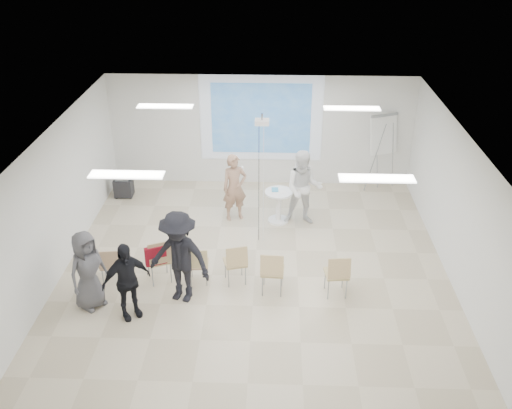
{
  "coord_description": "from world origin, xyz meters",
  "views": [
    {
      "loc": [
        0.38,
        -9.74,
        6.82
      ],
      "look_at": [
        0.0,
        0.8,
        1.25
      ],
      "focal_mm": 40.0,
      "sensor_mm": 36.0,
      "label": 1
    }
  ],
  "objects_px": {
    "pedestal_table": "(279,204)",
    "chair_left_inner": "(198,263)",
    "chair_far_left": "(110,263)",
    "flipchart_easel": "(383,135)",
    "player_right": "(304,184)",
    "audience_mid": "(179,252)",
    "chair_right_inner": "(272,270)",
    "chair_right_far": "(337,272)",
    "chair_left_mid": "(159,258)",
    "chair_center": "(236,261)",
    "audience_left": "(126,276)",
    "av_cart": "(123,185)",
    "audience_outer": "(87,266)",
    "player_left": "(235,183)",
    "laptop": "(199,262)"
  },
  "relations": [
    {
      "from": "player_right",
      "to": "audience_mid",
      "type": "height_order",
      "value": "audience_mid"
    },
    {
      "from": "laptop",
      "to": "flipchart_easel",
      "type": "xyz_separation_m",
      "value": [
        4.29,
        4.44,
        1.09
      ]
    },
    {
      "from": "player_left",
      "to": "chair_right_far",
      "type": "distance_m",
      "value": 3.79
    },
    {
      "from": "audience_outer",
      "to": "av_cart",
      "type": "relative_size",
      "value": 2.56
    },
    {
      "from": "pedestal_table",
      "to": "av_cart",
      "type": "bearing_deg",
      "value": 163.62
    },
    {
      "from": "audience_mid",
      "to": "chair_right_inner",
      "type": "bearing_deg",
      "value": 25.28
    },
    {
      "from": "chair_center",
      "to": "chair_right_inner",
      "type": "relative_size",
      "value": 0.96
    },
    {
      "from": "audience_left",
      "to": "flipchart_easel",
      "type": "distance_m",
      "value": 7.84
    },
    {
      "from": "chair_far_left",
      "to": "chair_center",
      "type": "xyz_separation_m",
      "value": [
        2.51,
        0.09,
        0.06
      ]
    },
    {
      "from": "player_right",
      "to": "chair_right_far",
      "type": "distance_m",
      "value": 2.99
    },
    {
      "from": "chair_left_inner",
      "to": "chair_right_inner",
      "type": "height_order",
      "value": "chair_right_inner"
    },
    {
      "from": "chair_far_left",
      "to": "flipchart_easel",
      "type": "distance_m",
      "value": 7.68
    },
    {
      "from": "chair_center",
      "to": "audience_mid",
      "type": "relative_size",
      "value": 0.43
    },
    {
      "from": "av_cart",
      "to": "chair_left_mid",
      "type": "bearing_deg",
      "value": -67.02
    },
    {
      "from": "player_right",
      "to": "av_cart",
      "type": "xyz_separation_m",
      "value": [
        -4.63,
        1.23,
        -0.7
      ]
    },
    {
      "from": "player_right",
      "to": "flipchart_easel",
      "type": "distance_m",
      "value": 2.92
    },
    {
      "from": "chair_left_inner",
      "to": "audience_left",
      "type": "bearing_deg",
      "value": -141.68
    },
    {
      "from": "chair_right_inner",
      "to": "audience_mid",
      "type": "xyz_separation_m",
      "value": [
        -1.75,
        -0.22,
        0.51
      ]
    },
    {
      "from": "player_right",
      "to": "audience_mid",
      "type": "xyz_separation_m",
      "value": [
        -2.45,
        -3.08,
        0.05
      ]
    },
    {
      "from": "chair_center",
      "to": "audience_outer",
      "type": "relative_size",
      "value": 0.51
    },
    {
      "from": "chair_center",
      "to": "audience_mid",
      "type": "distance_m",
      "value": 1.27
    },
    {
      "from": "player_left",
      "to": "audience_left",
      "type": "distance_m",
      "value": 4.17
    },
    {
      "from": "chair_left_mid",
      "to": "flipchart_easel",
      "type": "height_order",
      "value": "flipchart_easel"
    },
    {
      "from": "chair_center",
      "to": "chair_right_inner",
      "type": "distance_m",
      "value": 0.79
    },
    {
      "from": "chair_left_mid",
      "to": "audience_outer",
      "type": "bearing_deg",
      "value": -169.59
    },
    {
      "from": "pedestal_table",
      "to": "audience_mid",
      "type": "relative_size",
      "value": 0.39
    },
    {
      "from": "chair_left_mid",
      "to": "chair_right_far",
      "type": "bearing_deg",
      "value": -29.49
    },
    {
      "from": "flipchart_easel",
      "to": "audience_mid",
      "type": "bearing_deg",
      "value": -154.35
    },
    {
      "from": "player_right",
      "to": "av_cart",
      "type": "relative_size",
      "value": 2.92
    },
    {
      "from": "pedestal_table",
      "to": "chair_left_inner",
      "type": "bearing_deg",
      "value": -121.36
    },
    {
      "from": "chair_right_far",
      "to": "flipchart_easel",
      "type": "distance_m",
      "value": 5.19
    },
    {
      "from": "player_left",
      "to": "audience_mid",
      "type": "bearing_deg",
      "value": -125.95
    },
    {
      "from": "audience_outer",
      "to": "audience_mid",
      "type": "bearing_deg",
      "value": -44.43
    },
    {
      "from": "pedestal_table",
      "to": "audience_mid",
      "type": "height_order",
      "value": "audience_mid"
    },
    {
      "from": "chair_right_inner",
      "to": "chair_right_far",
      "type": "xyz_separation_m",
      "value": [
        1.25,
        -0.03,
        -0.01
      ]
    },
    {
      "from": "flipchart_easel",
      "to": "av_cart",
      "type": "relative_size",
      "value": 2.98
    },
    {
      "from": "chair_far_left",
      "to": "audience_left",
      "type": "bearing_deg",
      "value": -66.03
    },
    {
      "from": "chair_left_inner",
      "to": "chair_right_far",
      "type": "xyz_separation_m",
      "value": [
        2.73,
        -0.32,
        0.06
      ]
    },
    {
      "from": "chair_right_far",
      "to": "laptop",
      "type": "height_order",
      "value": "chair_right_far"
    },
    {
      "from": "player_right",
      "to": "flipchart_easel",
      "type": "xyz_separation_m",
      "value": [
        2.11,
        1.95,
        0.52
      ]
    },
    {
      "from": "pedestal_table",
      "to": "av_cart",
      "type": "distance_m",
      "value": 4.22
    },
    {
      "from": "audience_mid",
      "to": "flipchart_easel",
      "type": "distance_m",
      "value": 6.81
    },
    {
      "from": "laptop",
      "to": "audience_left",
      "type": "xyz_separation_m",
      "value": [
        -1.15,
        -1.15,
        0.44
      ]
    },
    {
      "from": "player_right",
      "to": "chair_center",
      "type": "bearing_deg",
      "value": -117.31
    },
    {
      "from": "chair_far_left",
      "to": "pedestal_table",
      "type": "bearing_deg",
      "value": 31.29
    },
    {
      "from": "chair_far_left",
      "to": "audience_left",
      "type": "height_order",
      "value": "audience_left"
    },
    {
      "from": "laptop",
      "to": "chair_left_inner",
      "type": "bearing_deg",
      "value": 89.1
    },
    {
      "from": "chair_left_mid",
      "to": "audience_outer",
      "type": "distance_m",
      "value": 1.45
    },
    {
      "from": "player_left",
      "to": "flipchart_easel",
      "type": "distance_m",
      "value": 4.19
    },
    {
      "from": "laptop",
      "to": "audience_mid",
      "type": "xyz_separation_m",
      "value": [
        -0.27,
        -0.6,
        0.62
      ]
    }
  ]
}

